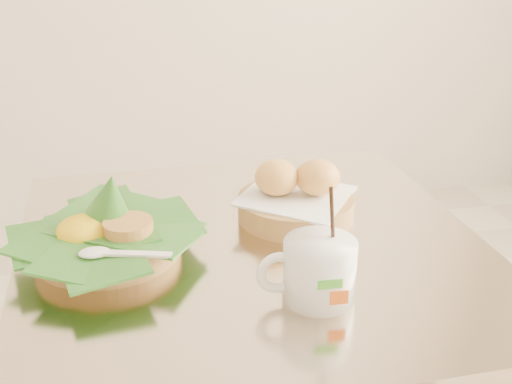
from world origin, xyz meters
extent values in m
cube|color=beige|center=(0.20, 0.04, 0.73)|extent=(0.73, 0.73, 0.03)
cylinder|color=#B3874C|center=(-0.02, 0.05, 0.77)|extent=(0.21, 0.21, 0.04)
cone|color=#275E1A|center=(-0.01, 0.06, 0.83)|extent=(0.12, 0.13, 0.11)
ellipsoid|color=yellow|center=(-0.05, 0.05, 0.79)|extent=(0.08, 0.08, 0.04)
cylinder|color=#CC9347|center=(0.02, 0.03, 0.80)|extent=(0.07, 0.07, 0.02)
cylinder|color=#B3874C|center=(0.29, 0.12, 0.77)|extent=(0.19, 0.19, 0.04)
cube|color=white|center=(0.29, 0.12, 0.79)|extent=(0.22, 0.22, 0.01)
ellipsoid|color=gold|center=(0.26, 0.13, 0.82)|extent=(0.07, 0.07, 0.06)
ellipsoid|color=gold|center=(0.32, 0.11, 0.82)|extent=(0.07, 0.07, 0.06)
cylinder|color=white|center=(0.26, -0.12, 0.79)|extent=(0.09, 0.09, 0.08)
torus|color=white|center=(0.20, -0.12, 0.79)|extent=(0.06, 0.01, 0.06)
cylinder|color=#432813|center=(0.26, -0.12, 0.83)|extent=(0.09, 0.09, 0.01)
cylinder|color=black|center=(0.27, -0.12, 0.85)|extent=(0.03, 0.04, 0.12)
cube|color=green|center=(0.26, -0.17, 0.80)|extent=(0.03, 0.00, 0.01)
cube|color=orange|center=(0.27, -0.17, 0.78)|extent=(0.02, 0.00, 0.02)
camera|label=1|loc=(0.04, -0.81, 1.21)|focal=45.00mm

